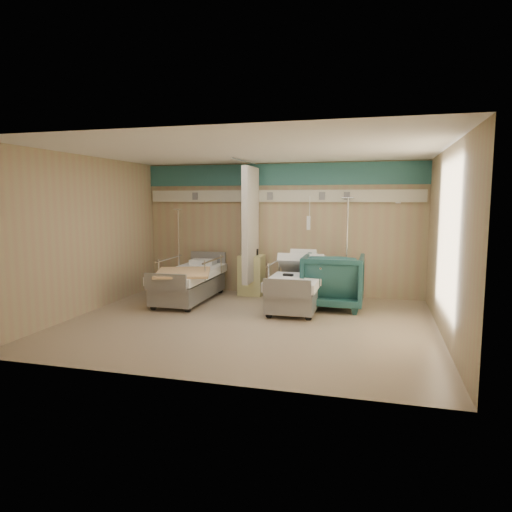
# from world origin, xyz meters

# --- Properties ---
(ground) EXTENTS (6.00, 5.00, 0.00)m
(ground) POSITION_xyz_m (0.00, 0.00, 0.00)
(ground) COLOR tan
(ground) RESTS_ON ground
(room_walls) EXTENTS (6.04, 5.04, 2.82)m
(room_walls) POSITION_xyz_m (-0.03, 0.25, 1.86)
(room_walls) COLOR tan
(room_walls) RESTS_ON ground
(bed_right) EXTENTS (1.00, 2.16, 0.63)m
(bed_right) POSITION_xyz_m (0.60, 1.30, 0.32)
(bed_right) COLOR white
(bed_right) RESTS_ON ground
(bed_left) EXTENTS (1.00, 2.16, 0.63)m
(bed_left) POSITION_xyz_m (-1.60, 1.30, 0.32)
(bed_left) COLOR white
(bed_left) RESTS_ON ground
(bedside_cabinet) EXTENTS (0.50, 0.48, 0.85)m
(bedside_cabinet) POSITION_xyz_m (-0.55, 2.20, 0.42)
(bedside_cabinet) COLOR #D4CF84
(bedside_cabinet) RESTS_ON ground
(visitor_armchair) EXTENTS (1.10, 1.13, 1.03)m
(visitor_armchair) POSITION_xyz_m (1.25, 1.44, 0.51)
(visitor_armchair) COLOR #1C4647
(visitor_armchair) RESTS_ON ground
(waffle_blanket) EXTENTS (0.60, 0.54, 0.07)m
(waffle_blanket) POSITION_xyz_m (1.23, 1.45, 1.06)
(waffle_blanket) COLOR white
(waffle_blanket) RESTS_ON visitor_armchair
(iv_stand_right) EXTENTS (0.37, 0.37, 2.08)m
(iv_stand_right) POSITION_xyz_m (1.43, 2.28, 0.43)
(iv_stand_right) COLOR silver
(iv_stand_right) RESTS_ON ground
(iv_stand_left) EXTENTS (0.33, 0.33, 1.82)m
(iv_stand_left) POSITION_xyz_m (-2.26, 2.28, 0.37)
(iv_stand_left) COLOR silver
(iv_stand_left) RESTS_ON ground
(call_remote) EXTENTS (0.20, 0.12, 0.04)m
(call_remote) POSITION_xyz_m (0.46, 1.09, 0.65)
(call_remote) COLOR black
(call_remote) RESTS_ON bed_right
(tan_blanket) EXTENTS (1.33, 1.49, 0.04)m
(tan_blanket) POSITION_xyz_m (-1.52, 0.84, 0.65)
(tan_blanket) COLOR tan
(tan_blanket) RESTS_ON bed_left
(toiletry_bag) EXTENTS (0.29, 0.24, 0.13)m
(toiletry_bag) POSITION_xyz_m (-0.56, 2.23, 0.92)
(toiletry_bag) COLOR black
(toiletry_bag) RESTS_ON bedside_cabinet
(white_cup) EXTENTS (0.12, 0.12, 0.13)m
(white_cup) POSITION_xyz_m (-0.60, 2.32, 0.91)
(white_cup) COLOR white
(white_cup) RESTS_ON bedside_cabinet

